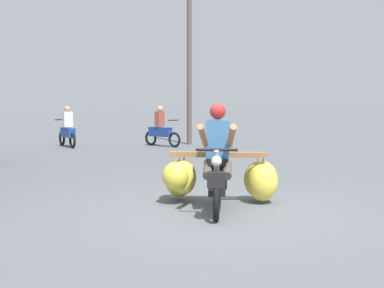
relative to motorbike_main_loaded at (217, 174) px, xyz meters
The scene contains 5 objects.
ground_plane 0.75m from the motorbike_main_loaded, 115.46° to the right, with size 120.00×120.00×0.00m, color #56595E.
motorbike_main_loaded is the anchor object (origin of this frame).
motorbike_distant_ahead_left 10.27m from the motorbike_main_loaded, 95.10° to the left, with size 0.57×1.61×1.40m.
motorbike_distant_ahead_right 9.58m from the motorbike_main_loaded, 77.12° to the left, with size 0.91×1.45×1.40m.
utility_pole 10.50m from the motorbike_main_loaded, 70.99° to the left, with size 0.18×0.18×5.68m, color brown.
Camera 1 is at (-2.89, -6.29, 1.63)m, focal length 45.86 mm.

